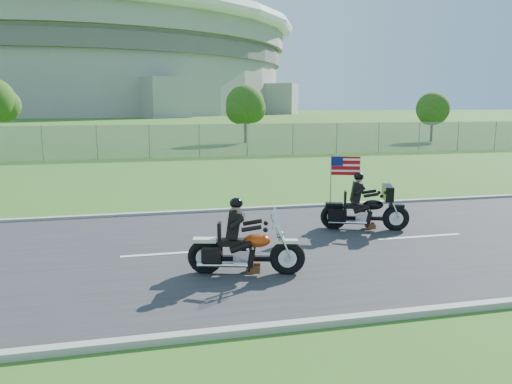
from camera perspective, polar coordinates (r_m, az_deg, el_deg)
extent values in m
plane|color=#2A571B|center=(11.39, 0.60, -6.55)|extent=(420.00, 420.00, 0.00)
cube|color=#28282B|center=(11.39, 0.60, -6.45)|extent=(120.00, 8.00, 0.04)
cube|color=#9E9B93|center=(15.22, -3.04, -2.10)|extent=(120.00, 0.18, 0.12)
cube|color=#9E9B93|center=(7.75, 8.01, -14.53)|extent=(120.00, 0.18, 0.12)
cube|color=gray|center=(30.77, -17.72, 5.42)|extent=(60.00, 0.03, 2.00)
cylinder|color=#A3A099|center=(181.56, -19.12, 11.71)|extent=(130.00, 130.00, 20.00)
cylinder|color=#605E5B|center=(181.95, -19.25, 13.91)|extent=(132.00, 132.00, 4.00)
cylinder|color=#A3A099|center=(182.50, -19.36, 15.79)|extent=(134.00, 134.00, 6.00)
torus|color=white|center=(182.98, -19.44, 17.03)|extent=(140.40, 140.40, 4.40)
cylinder|color=#382316|center=(41.55, -1.25, 7.36)|extent=(0.22, 0.22, 2.52)
sphere|color=#244412|center=(41.50, -1.26, 9.96)|extent=(3.20, 3.20, 3.20)
sphere|color=#244412|center=(42.11, -0.53, 9.48)|extent=(2.40, 2.40, 2.40)
sphere|color=#244412|center=(41.00, -1.92, 9.33)|extent=(2.24, 2.24, 2.24)
sphere|color=#244412|center=(46.38, -26.86, 8.85)|extent=(2.70, 2.70, 2.70)
cylinder|color=#382316|center=(45.83, 19.43, 6.87)|extent=(0.22, 0.22, 2.24)
sphere|color=#244412|center=(45.78, 19.55, 8.97)|extent=(2.80, 2.80, 2.80)
sphere|color=#244412|center=(46.44, 19.84, 8.57)|extent=(2.10, 2.10, 2.10)
sphere|color=#244412|center=(45.22, 19.23, 8.47)|extent=(1.96, 1.96, 1.96)
torus|color=black|center=(9.63, 3.61, -7.51)|extent=(0.71, 0.34, 0.69)
torus|color=black|center=(9.71, -5.82, -7.39)|extent=(0.71, 0.34, 0.69)
ellipsoid|color=#BD3A0D|center=(9.53, 0.10, -5.57)|extent=(0.58, 0.42, 0.26)
cube|color=black|center=(9.57, -2.80, -5.75)|extent=(0.57, 0.40, 0.11)
cube|color=black|center=(9.47, -2.54, -3.65)|extent=(0.31, 0.42, 0.51)
sphere|color=black|center=(9.38, -2.28, -1.29)|extent=(0.31, 0.31, 0.25)
cube|color=silver|center=(9.42, 2.36, -2.98)|extent=(0.15, 0.42, 0.37)
torus|color=black|center=(13.31, 15.69, -2.89)|extent=(0.70, 0.39, 0.69)
torus|color=black|center=(13.15, 8.87, -2.80)|extent=(0.70, 0.39, 0.69)
ellipsoid|color=black|center=(13.16, 13.24, -1.44)|extent=(0.59, 0.45, 0.26)
cube|color=black|center=(13.12, 11.14, -1.57)|extent=(0.58, 0.43, 0.11)
cube|color=black|center=(13.05, 11.40, -0.01)|extent=(0.34, 0.43, 0.51)
sphere|color=black|center=(13.00, 11.66, 1.72)|extent=(0.32, 0.32, 0.25)
cube|color=black|center=(13.15, 14.83, -0.08)|extent=(0.44, 0.77, 0.37)
cube|color=#B70C11|center=(13.12, 10.21, 2.96)|extent=(0.71, 0.27, 0.48)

